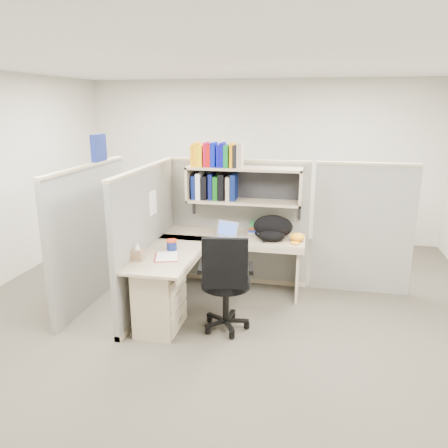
% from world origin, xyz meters
% --- Properties ---
extents(ground, '(6.00, 6.00, 0.00)m').
position_xyz_m(ground, '(0.00, 0.00, 0.00)').
color(ground, '#353129').
rests_on(ground, ground).
extents(room_shell, '(6.00, 6.00, 6.00)m').
position_xyz_m(room_shell, '(0.00, 0.00, 1.62)').
color(room_shell, beige).
rests_on(room_shell, ground).
extents(cubicle, '(3.79, 1.84, 1.95)m').
position_xyz_m(cubicle, '(-0.37, 0.45, 0.91)').
color(cubicle, slate).
rests_on(cubicle, ground).
extents(desk, '(1.74, 1.75, 0.73)m').
position_xyz_m(desk, '(-0.41, -0.29, 0.44)').
color(desk, gray).
rests_on(desk, ground).
extents(laptop, '(0.36, 0.36, 0.20)m').
position_xyz_m(laptop, '(-0.09, 0.43, 0.83)').
color(laptop, '#AAABAF').
rests_on(laptop, desk).
extents(backpack, '(0.51, 0.42, 0.28)m').
position_xyz_m(backpack, '(0.48, 0.53, 0.87)').
color(backpack, black).
rests_on(backpack, desk).
extents(orange_cap, '(0.20, 0.22, 0.09)m').
position_xyz_m(orange_cap, '(0.78, 0.52, 0.78)').
color(orange_cap, orange).
rests_on(orange_cap, desk).
extents(snack_canister, '(0.12, 0.12, 0.11)m').
position_xyz_m(snack_canister, '(-0.57, -0.10, 0.79)').
color(snack_canister, navy).
rests_on(snack_canister, desk).
extents(tissue_box, '(0.12, 0.12, 0.18)m').
position_xyz_m(tissue_box, '(-0.82, -0.47, 0.82)').
color(tissue_box, '#9C7758').
rests_on(tissue_box, desk).
extents(mouse, '(0.10, 0.08, 0.03)m').
position_xyz_m(mouse, '(0.12, 0.44, 0.75)').
color(mouse, '#86A4BE').
rests_on(mouse, desk).
extents(paper_cup, '(0.09, 0.09, 0.10)m').
position_xyz_m(paper_cup, '(0.00, 0.69, 0.78)').
color(paper_cup, white).
rests_on(paper_cup, desk).
extents(book_stack, '(0.20, 0.26, 0.12)m').
position_xyz_m(book_stack, '(0.25, 0.78, 0.79)').
color(book_stack, gray).
rests_on(book_stack, desk).
extents(loose_paper, '(0.30, 0.36, 0.00)m').
position_xyz_m(loose_paper, '(-0.55, -0.32, 0.73)').
color(loose_paper, white).
rests_on(loose_paper, desk).
extents(task_chair, '(0.59, 0.55, 1.07)m').
position_xyz_m(task_chair, '(0.11, -0.45, 0.38)').
color(task_chair, black).
rests_on(task_chair, ground).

